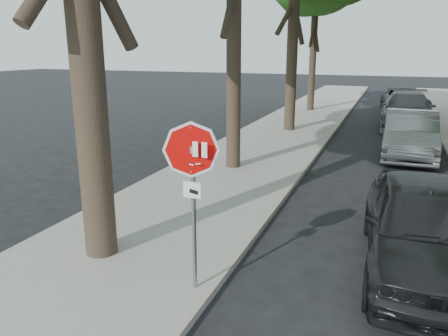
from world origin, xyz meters
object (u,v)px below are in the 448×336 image
object	(u,v)px
stop_sign	(192,175)
car_c	(407,110)
car_b	(410,134)
car_d	(405,100)
car_a	(424,226)

from	to	relation	value
stop_sign	car_c	distance (m)	17.45
car_b	car_d	size ratio (longest dim) A/B	0.95
car_a	car_d	distance (m)	20.73
stop_sign	car_d	distance (m)	23.13
car_a	car_b	size ratio (longest dim) A/B	0.98
car_a	car_b	xyz separation A→B (m)	(0.00, 8.77, -0.01)
car_b	car_c	xyz separation A→B (m)	(0.00, 6.20, 0.05)
stop_sign	car_b	xyz separation A→B (m)	(3.30, 10.89, -1.15)
car_b	car_c	world-z (taller)	car_c
stop_sign	car_c	xyz separation A→B (m)	(3.30, 17.09, -1.10)
car_c	car_d	xyz separation A→B (m)	(0.00, 5.76, -0.13)
car_a	car_c	world-z (taller)	car_c
car_a	car_d	world-z (taller)	car_a
stop_sign	car_c	size ratio (longest dim) A/B	0.45
stop_sign	car_c	bearing A→B (deg)	79.07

